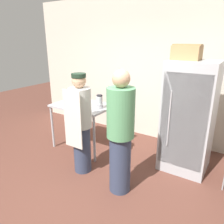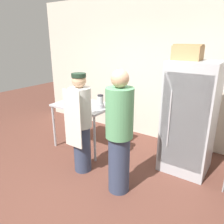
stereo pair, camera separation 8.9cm
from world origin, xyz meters
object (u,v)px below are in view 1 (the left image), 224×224
refrigerator (189,117)px  person_baker (81,123)px  donut_box (71,102)px  blender_pitcher (100,102)px  person_customer (120,133)px  cardboard_storage_box (187,52)px

refrigerator → person_baker: 1.74m
refrigerator → person_baker: refrigerator is taller
refrigerator → donut_box: size_ratio=6.11×
blender_pitcher → person_customer: 1.18m
donut_box → person_baker: 0.94m
refrigerator → person_customer: 1.28m
blender_pitcher → donut_box: bearing=-171.1°
donut_box → person_customer: person_customer is taller
refrigerator → cardboard_storage_box: 1.03m
blender_pitcher → person_baker: size_ratio=0.15×
person_baker → blender_pitcher: bearing=99.6°
cardboard_storage_box → person_customer: bearing=-112.9°
donut_box → cardboard_storage_box: 2.26m
donut_box → cardboard_storage_box: (1.99, 0.46, 0.97)m
person_baker → person_customer: 0.79m
cardboard_storage_box → person_customer: size_ratio=0.24×
blender_pitcher → person_baker: bearing=-80.4°
donut_box → blender_pitcher: size_ratio=1.18×
person_customer → donut_box: bearing=156.1°
refrigerator → donut_box: refrigerator is taller
refrigerator → donut_box: 2.18m
person_customer → cardboard_storage_box: bearing=67.1°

